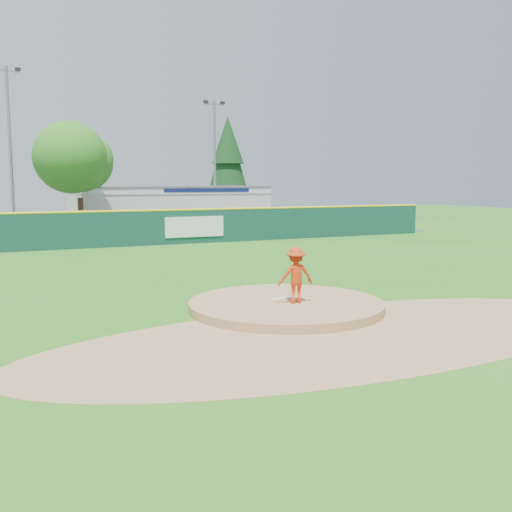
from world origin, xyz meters
name	(u,v)px	position (x,y,z in m)	size (l,w,h in m)	color
ground	(286,310)	(0.00, 0.00, 0.00)	(120.00, 120.00, 0.00)	#286B19
pitchers_mound	(286,310)	(0.00, 0.00, 0.00)	(5.50, 5.50, 0.50)	#9E774C
pitching_rubber	(281,298)	(0.00, 0.30, 0.27)	(0.60, 0.15, 0.04)	white
infield_dirt_arc	(346,335)	(0.00, -3.00, 0.01)	(15.40, 15.40, 0.01)	#9E774C
parking_lot	(107,233)	(0.00, 27.00, 0.01)	(44.00, 16.00, 0.02)	#38383A
pitcher	(296,275)	(0.13, -0.31, 1.03)	(1.00, 0.58, 1.55)	red
van	(203,227)	(4.94, 20.57, 0.78)	(2.52, 5.46, 1.52)	white
pool_building_grp	(168,206)	(6.00, 31.99, 1.66)	(15.20, 8.20, 3.31)	silver
fence_banners	(78,231)	(-3.20, 17.92, 1.00)	(16.92, 0.04, 1.20)	#530B17
outfield_fence	(136,227)	(0.00, 18.00, 1.09)	(40.00, 0.14, 2.07)	#123B34
deciduous_tree	(79,168)	(-2.00, 25.00, 4.55)	(5.60, 5.60, 7.36)	#382314
conifer_tree	(228,162)	(13.00, 36.00, 5.54)	(4.40, 4.40, 9.50)	#382314
light_pole_left	(10,144)	(-6.00, 27.00, 6.05)	(1.75, 0.25, 11.00)	gray
light_pole_right	(215,158)	(9.00, 29.00, 5.54)	(1.75, 0.25, 10.00)	gray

